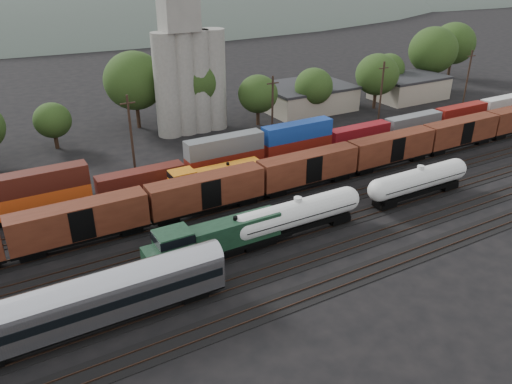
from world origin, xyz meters
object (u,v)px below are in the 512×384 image
orange_locomotive (210,179)px  green_locomotive (211,240)px  grain_silo (189,70)px  passenger_coach (94,300)px  tank_car_a (297,214)px

orange_locomotive → green_locomotive: bearing=-114.8°
green_locomotive → grain_silo: bearing=69.4°
passenger_coach → orange_locomotive: size_ratio=1.47×
passenger_coach → orange_locomotive: bearing=44.7°
passenger_coach → orange_locomotive: (20.19, 20.00, -0.96)m
tank_car_a → passenger_coach: (-24.23, -5.00, 0.53)m
tank_car_a → grain_silo: grain_silo is taller
green_locomotive → tank_car_a: bearing=-0.0°
orange_locomotive → grain_silo: 28.78m
green_locomotive → grain_silo: size_ratio=0.58×
grain_silo → passenger_coach: bearing=-121.9°
orange_locomotive → grain_silo: grain_silo is taller
grain_silo → orange_locomotive: bearing=-108.0°
tank_car_a → grain_silo: 42.11m
grain_silo → green_locomotive: bearing=-110.6°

